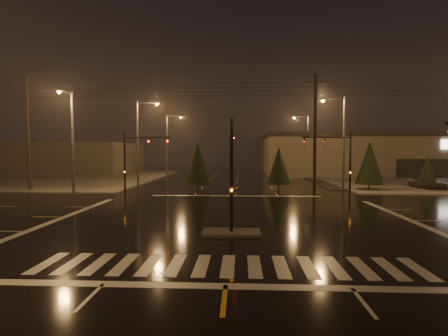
# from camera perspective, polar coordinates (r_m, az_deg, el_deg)

# --- Properties ---
(ground) EXTENTS (140.00, 140.00, 0.00)m
(ground) POSITION_cam_1_polar(r_m,az_deg,el_deg) (22.41, 1.51, -8.28)
(ground) COLOR black
(ground) RESTS_ON ground
(sidewalk_ne) EXTENTS (36.00, 36.00, 0.12)m
(sidewalk_ne) POSITION_cam_1_polar(r_m,az_deg,el_deg) (59.93, 32.28, -1.60)
(sidewalk_ne) COLOR #46433E
(sidewalk_ne) RESTS_ON ground
(sidewalk_nw) EXTENTS (36.00, 36.00, 0.12)m
(sidewalk_nw) POSITION_cam_1_polar(r_m,az_deg,el_deg) (60.40, -27.56, -1.45)
(sidewalk_nw) COLOR #46433E
(sidewalk_nw) RESTS_ON ground
(median_island) EXTENTS (3.00, 1.60, 0.15)m
(median_island) POSITION_cam_1_polar(r_m,az_deg,el_deg) (18.48, 1.24, -10.48)
(median_island) COLOR #46433E
(median_island) RESTS_ON ground
(crosswalk) EXTENTS (15.00, 2.60, 0.01)m
(crosswalk) POSITION_cam_1_polar(r_m,az_deg,el_deg) (13.70, 0.66, -15.64)
(crosswalk) COLOR beige
(crosswalk) RESTS_ON ground
(stop_bar_near) EXTENTS (16.00, 0.50, 0.01)m
(stop_bar_near) POSITION_cam_1_polar(r_m,az_deg,el_deg) (11.82, 0.28, -18.74)
(stop_bar_near) COLOR beige
(stop_bar_near) RESTS_ON ground
(stop_bar_far) EXTENTS (16.00, 0.50, 0.01)m
(stop_bar_far) POSITION_cam_1_polar(r_m,az_deg,el_deg) (33.26, 1.93, -4.57)
(stop_bar_far) COLOR beige
(stop_bar_far) RESTS_ON ground
(retail_building) EXTENTS (60.20, 28.30, 7.20)m
(retail_building) POSITION_cam_1_polar(r_m,az_deg,el_deg) (76.23, 29.72, 2.20)
(retail_building) COLOR #6E654E
(retail_building) RESTS_ON ground
(commercial_block) EXTENTS (30.00, 18.00, 5.60)m
(commercial_block) POSITION_cam_1_polar(r_m,az_deg,el_deg) (73.16, -26.25, 1.45)
(commercial_block) COLOR #443E3C
(commercial_block) RESTS_ON ground
(signal_mast_median) EXTENTS (0.25, 4.59, 6.00)m
(signal_mast_median) POSITION_cam_1_polar(r_m,az_deg,el_deg) (18.92, 1.32, 1.08)
(signal_mast_median) COLOR black
(signal_mast_median) RESTS_ON ground
(signal_mast_ne) EXTENTS (4.84, 1.86, 6.00)m
(signal_mast_ne) POSITION_cam_1_polar(r_m,az_deg,el_deg) (33.35, 18.47, 1.83)
(signal_mast_ne) COLOR black
(signal_mast_ne) RESTS_ON ground
(signal_mast_nw) EXTENTS (4.84, 1.86, 6.00)m
(signal_mast_nw) POSITION_cam_1_polar(r_m,az_deg,el_deg) (33.62, -14.50, 1.90)
(signal_mast_nw) COLOR black
(signal_mast_nw) RESTS_ON ground
(streetlight_1) EXTENTS (2.77, 0.32, 10.00)m
(streetlight_1) POSITION_cam_1_polar(r_m,az_deg,el_deg) (41.66, -13.54, 4.87)
(streetlight_1) COLOR #38383A
(streetlight_1) RESTS_ON ground
(streetlight_2) EXTENTS (2.77, 0.32, 10.00)m
(streetlight_2) POSITION_cam_1_polar(r_m,az_deg,el_deg) (57.19, -9.03, 4.38)
(streetlight_2) COLOR #38383A
(streetlight_2) RESTS_ON ground
(streetlight_3) EXTENTS (2.77, 0.32, 10.00)m
(streetlight_3) POSITION_cam_1_polar(r_m,az_deg,el_deg) (39.48, 18.57, 4.90)
(streetlight_3) COLOR #38383A
(streetlight_3) RESTS_ON ground
(streetlight_4) EXTENTS (2.77, 0.32, 10.00)m
(streetlight_4) POSITION_cam_1_polar(r_m,az_deg,el_deg) (58.97, 13.26, 4.30)
(streetlight_4) COLOR #38383A
(streetlight_4) RESTS_ON ground
(streetlight_5) EXTENTS (0.32, 2.77, 10.00)m
(streetlight_5) POSITION_cam_1_polar(r_m,az_deg,el_deg) (37.05, -23.74, 4.94)
(streetlight_5) COLOR #38383A
(streetlight_5) RESTS_ON ground
(utility_pole_0) EXTENTS (2.20, 0.32, 12.00)m
(utility_pole_0) POSITION_cam_1_polar(r_m,az_deg,el_deg) (42.45, -29.33, 4.98)
(utility_pole_0) COLOR black
(utility_pole_0) RESTS_ON ground
(utility_pole_1) EXTENTS (2.20, 0.32, 12.00)m
(utility_pole_1) POSITION_cam_1_polar(r_m,az_deg,el_deg) (36.79, 14.63, 5.62)
(utility_pole_1) COLOR black
(utility_pole_1) RESTS_ON ground
(conifer_0) EXTENTS (2.96, 2.96, 5.32)m
(conifer_0) POSITION_cam_1_polar(r_m,az_deg,el_deg) (40.68, 22.66, 0.83)
(conifer_0) COLOR black
(conifer_0) RESTS_ON ground
(conifer_1) EXTENTS (1.96, 1.96, 3.77)m
(conifer_1) POSITION_cam_1_polar(r_m,az_deg,el_deg) (44.41, 30.27, -0.19)
(conifer_1) COLOR black
(conifer_1) RESTS_ON ground
(conifer_3) EXTENTS (2.96, 2.96, 5.33)m
(conifer_3) POSITION_cam_1_polar(r_m,az_deg,el_deg) (37.81, -4.36, 0.92)
(conifer_3) COLOR black
(conifer_3) RESTS_ON ground
(conifer_4) EXTENTS (2.57, 2.57, 4.71)m
(conifer_4) POSITION_cam_1_polar(r_m,az_deg,el_deg) (38.01, 8.95, 0.43)
(conifer_4) COLOR black
(conifer_4) RESTS_ON ground
(car_parked) EXTENTS (2.49, 4.93, 1.61)m
(car_parked) POSITION_cam_1_polar(r_m,az_deg,el_deg) (44.71, 30.19, -2.00)
(car_parked) COLOR black
(car_parked) RESTS_ON ground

